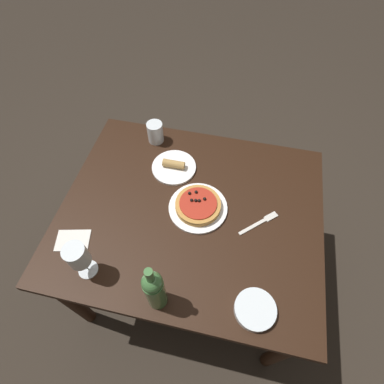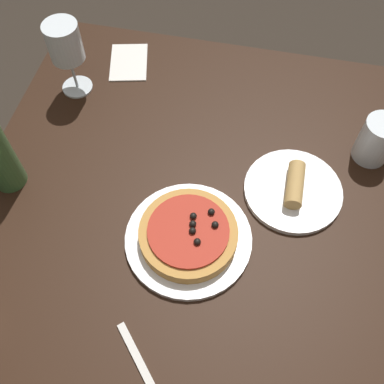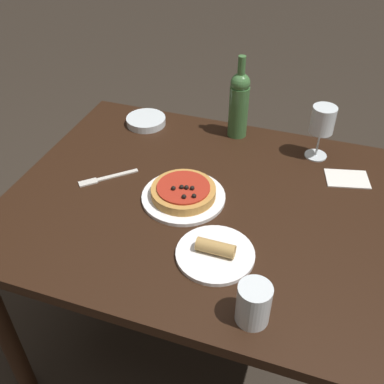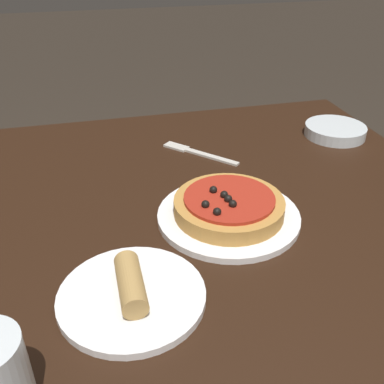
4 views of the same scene
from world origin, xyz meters
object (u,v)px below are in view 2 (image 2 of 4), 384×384
(fork, at_px, (149,380))
(side_plate, at_px, (293,189))
(dinner_plate, at_px, (188,239))
(water_cup, at_px, (377,140))
(dining_table, at_px, (184,245))
(wine_glass, at_px, (65,45))
(pizza, at_px, (188,234))

(fork, xyz_separation_m, side_plate, (-0.43, 0.20, 0.01))
(dinner_plate, distance_m, water_cup, 0.46)
(dining_table, bearing_deg, dinner_plate, 29.87)
(wine_glass, bearing_deg, side_plate, 70.73)
(dinner_plate, distance_m, side_plate, 0.25)
(water_cup, bearing_deg, dining_table, -54.50)
(dining_table, xyz_separation_m, dinner_plate, (0.03, 0.02, 0.10))
(dinner_plate, height_order, water_cup, water_cup)
(dinner_plate, relative_size, side_plate, 1.22)
(wine_glass, height_order, fork, wine_glass)
(wine_glass, bearing_deg, dinner_plate, 45.68)
(wine_glass, relative_size, water_cup, 1.75)
(pizza, distance_m, wine_glass, 0.52)
(dinner_plate, distance_m, pizza, 0.02)
(wine_glass, distance_m, water_cup, 0.72)
(dining_table, bearing_deg, fork, 1.30)
(pizza, bearing_deg, fork, -2.13)
(side_plate, bearing_deg, pizza, -50.84)
(side_plate, bearing_deg, wine_glass, -109.27)
(water_cup, xyz_separation_m, side_plate, (0.13, -0.16, -0.04))
(dining_table, xyz_separation_m, wine_glass, (-0.32, -0.34, 0.23))
(wine_glass, xyz_separation_m, fork, (0.63, 0.35, -0.13))
(pizza, bearing_deg, dining_table, -149.57)
(wine_glass, height_order, water_cup, wine_glass)
(dining_table, relative_size, water_cup, 10.48)
(dining_table, distance_m, fork, 0.32)
(fork, bearing_deg, pizza, 135.37)
(side_plate, bearing_deg, dining_table, -58.56)
(water_cup, height_order, fork, water_cup)
(dining_table, height_order, wine_glass, wine_glass)
(water_cup, bearing_deg, wine_glass, -94.74)
(pizza, distance_m, water_cup, 0.46)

